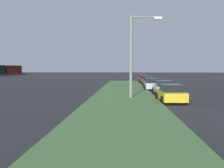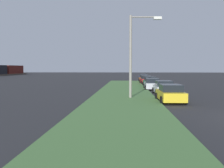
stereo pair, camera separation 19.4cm
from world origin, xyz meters
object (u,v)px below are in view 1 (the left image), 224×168
Objects in this scene: parked_car_orange at (143,79)px; streetlight at (135,50)px; parked_car_white at (163,88)px; parked_car_silver at (152,84)px; parked_car_green at (150,82)px; parked_car_red at (145,80)px; parked_car_yellow at (171,93)px; parked_car_blue at (142,78)px.

streetlight is (-27.25, 2.80, 3.67)m from parked_car_orange.
parked_car_white is 6.05m from parked_car_silver.
parked_car_green is 6.13m from parked_car_red.
parked_car_green is 0.99× the size of parked_car_red.
parked_car_green and parked_car_orange have the same top height.
parked_car_silver is at bearing 5.06° from parked_car_white.
parked_car_yellow is 1.00× the size of parked_car_blue.
parked_car_silver is (6.02, 0.60, 0.00)m from parked_car_white.
parked_car_green is 1.00× the size of parked_car_orange.
parked_car_yellow is 5.11m from streetlight.
parked_car_green is (5.40, -0.27, 0.00)m from parked_car_silver.
parked_car_yellow is 29.34m from parked_car_orange.
streetlight is at bearing 167.55° from parked_car_green.
parked_car_orange is at bearing -5.86° from streetlight.
parked_car_yellow is 1.00× the size of parked_car_white.
parked_car_red is 1.01× the size of parked_car_orange.
parked_car_silver is 17.29m from parked_car_orange.
parked_car_orange is 1.00× the size of parked_car_blue.
streetlight is at bearing 165.73° from parked_car_silver.
parked_car_green is at bearing -2.48° from parked_car_silver.
parked_car_yellow is at bearing -178.29° from parked_car_silver.
parked_car_green is 11.89m from parked_car_orange.
parked_car_orange is at bearing -0.27° from parked_car_silver.
parked_car_white and parked_car_blue have the same top height.
parked_car_silver is 5.41m from parked_car_green.
parked_car_green is at bearing 178.20° from parked_car_red.
parked_car_silver and parked_car_green have the same top height.
parked_car_green is 17.45m from parked_car_blue.
parked_car_silver is 0.57× the size of streetlight.
parked_car_yellow is 1.00× the size of parked_car_green.
streetlight is at bearing 176.28° from parked_car_blue.
parked_car_orange is at bearing 179.63° from parked_car_blue.
parked_car_silver is 22.86m from parked_car_blue.
parked_car_yellow is at bearing 178.17° from parked_car_green.
parked_car_red is (11.54, -0.14, 0.00)m from parked_car_silver.
parked_car_red is at bearing 0.85° from parked_car_white.
streetlight is (2.09, 2.88, 3.67)m from parked_car_yellow.
parked_car_silver is 0.99× the size of parked_car_orange.
parked_car_yellow is 23.58m from parked_car_red.
streetlight reaches higher than parked_car_green.
parked_car_orange is (17.29, -0.20, 0.00)m from parked_car_silver.
parked_car_white is at bearing -39.16° from streetlight.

